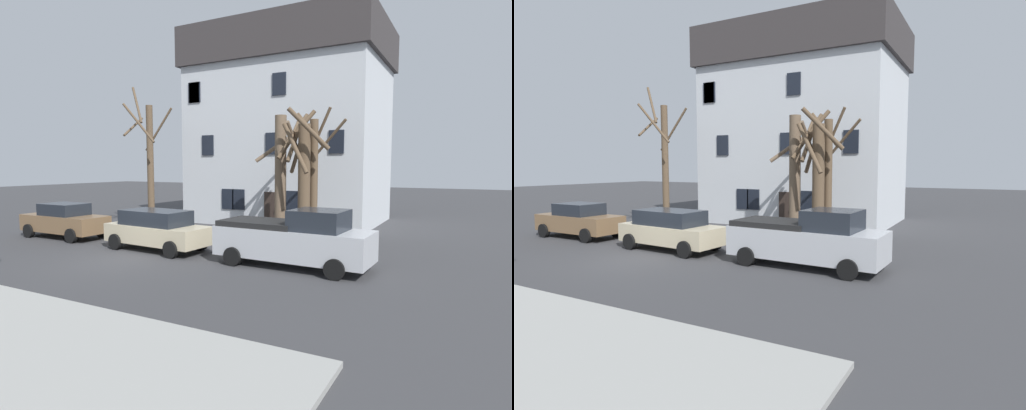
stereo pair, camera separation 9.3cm
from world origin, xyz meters
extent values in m
plane|color=#38383A|center=(0.00, 0.00, 0.00)|extent=(120.00, 120.00, 0.00)
cube|color=silver|center=(1.05, 13.50, 4.80)|extent=(11.32, 7.78, 9.60)
cube|color=#383333|center=(1.05, 13.50, 10.79)|extent=(11.82, 8.28, 2.38)
cube|color=#2D231E|center=(1.74, 9.56, 1.05)|extent=(1.10, 0.12, 2.10)
cube|color=black|center=(-1.26, 9.57, 1.60)|extent=(0.80, 0.08, 1.20)
cube|color=black|center=(-0.53, 9.57, 1.60)|extent=(0.80, 0.08, 1.20)
cube|color=black|center=(2.93, 9.57, 1.60)|extent=(0.80, 0.08, 1.20)
cube|color=black|center=(-2.65, 9.57, 4.80)|extent=(0.80, 0.08, 1.20)
cube|color=black|center=(1.64, 9.57, 4.80)|extent=(0.80, 0.08, 1.20)
cube|color=black|center=(5.31, 9.57, 4.80)|extent=(0.80, 0.08, 1.20)
cube|color=black|center=(-3.61, 9.57, 8.00)|extent=(0.80, 0.08, 1.20)
cube|color=black|center=(-3.57, 9.57, 8.00)|extent=(0.80, 0.08, 1.20)
cube|color=black|center=(2.06, 9.57, 8.00)|extent=(0.80, 0.08, 1.20)
cylinder|color=brown|center=(-4.85, 6.95, 3.49)|extent=(0.38, 0.38, 6.99)
cylinder|color=brown|center=(-4.75, 5.97, 5.91)|extent=(2.07, 0.34, 2.23)
cylinder|color=brown|center=(-5.18, 6.35, 6.96)|extent=(1.35, 0.83, 2.15)
cylinder|color=brown|center=(-4.95, 7.84, 5.70)|extent=(1.91, 0.35, 2.48)
cylinder|color=brown|center=(-5.83, 6.70, 5.82)|extent=(0.65, 2.06, 1.26)
cylinder|color=brown|center=(3.47, 6.69, 2.97)|extent=(0.55, 0.55, 5.94)
cylinder|color=brown|center=(2.89, 7.60, 4.55)|extent=(2.02, 1.39, 1.67)
cylinder|color=brown|center=(4.21, 6.63, 4.64)|extent=(0.32, 1.63, 1.91)
cylinder|color=brown|center=(4.07, 7.17, 3.99)|extent=(1.19, 1.42, 1.59)
cylinder|color=brown|center=(4.85, 6.23, 2.72)|extent=(0.56, 0.56, 5.43)
cylinder|color=brown|center=(4.30, 6.28, 4.54)|extent=(0.30, 1.28, 1.66)
cylinder|color=brown|center=(4.12, 6.64, 4.94)|extent=(1.07, 1.69, 2.18)
cylinder|color=brown|center=(5.32, 5.48, 5.14)|extent=(1.71, 1.17, 1.84)
cylinder|color=brown|center=(4.45, 6.76, 5.33)|extent=(1.29, 1.06, 1.65)
cylinder|color=brown|center=(4.66, 5.62, 4.35)|extent=(1.45, 0.62, 2.27)
cylinder|color=brown|center=(5.11, 6.76, 2.84)|extent=(0.39, 0.39, 5.67)
cylinder|color=brown|center=(5.16, 6.16, 5.14)|extent=(1.31, 0.25, 1.57)
cylinder|color=brown|center=(4.19, 6.59, 5.13)|extent=(0.48, 1.94, 1.26)
cylinder|color=brown|center=(5.30, 7.23, 5.30)|extent=(1.10, 0.54, 1.86)
cylinder|color=brown|center=(5.34, 7.77, 4.64)|extent=(2.16, 0.60, 2.18)
cube|color=brown|center=(-6.30, 2.28, 0.73)|extent=(4.64, 1.79, 0.81)
cube|color=#1E232B|center=(-6.30, 2.28, 1.42)|extent=(2.14, 1.56, 0.58)
cylinder|color=black|center=(-4.72, 3.14, 0.34)|extent=(0.68, 0.23, 0.68)
cylinder|color=black|center=(-4.73, 1.40, 0.34)|extent=(0.68, 0.23, 0.68)
cylinder|color=black|center=(-7.86, 3.17, 0.34)|extent=(0.68, 0.23, 0.68)
cylinder|color=black|center=(-7.88, 1.42, 0.34)|extent=(0.68, 0.23, 0.68)
cube|color=#C6B793|center=(-0.12, 2.05, 0.70)|extent=(4.80, 2.13, 0.76)
cube|color=#1E232B|center=(-0.21, 2.05, 1.39)|extent=(3.01, 1.79, 0.62)
cylinder|color=black|center=(1.54, 2.83, 0.34)|extent=(0.69, 0.27, 0.68)
cylinder|color=black|center=(1.40, 1.04, 0.34)|extent=(0.69, 0.27, 0.68)
cylinder|color=black|center=(-1.64, 3.06, 0.34)|extent=(0.69, 0.27, 0.68)
cylinder|color=black|center=(-1.77, 1.27, 0.34)|extent=(0.69, 0.27, 0.68)
cube|color=#B7BABF|center=(6.06, 2.01, 0.85)|extent=(5.64, 2.11, 1.06)
cube|color=#1E232B|center=(7.06, 1.98, 1.73)|extent=(1.84, 1.74, 0.70)
cube|color=black|center=(4.84, 2.06, 1.48)|extent=(2.96, 1.94, 0.20)
cylinder|color=black|center=(7.99, 2.90, 0.34)|extent=(0.69, 0.24, 0.68)
cylinder|color=black|center=(7.92, 0.99, 0.34)|extent=(0.69, 0.24, 0.68)
cylinder|color=black|center=(4.20, 3.04, 0.34)|extent=(0.69, 0.24, 0.68)
cylinder|color=black|center=(4.13, 1.13, 0.34)|extent=(0.69, 0.24, 0.68)
torus|color=black|center=(-2.53, 5.83, 0.36)|extent=(0.71, 0.12, 0.71)
torus|color=black|center=(-3.57, 5.93, 0.36)|extent=(0.71, 0.12, 0.71)
cylinder|color=black|center=(-3.05, 5.88, 0.58)|extent=(1.00, 0.14, 0.19)
cylinder|color=black|center=(-3.25, 5.89, 0.81)|extent=(0.09, 0.04, 0.45)
camera|label=1|loc=(11.65, -11.35, 3.56)|focal=29.05mm
camera|label=2|loc=(11.73, -11.31, 3.56)|focal=29.05mm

